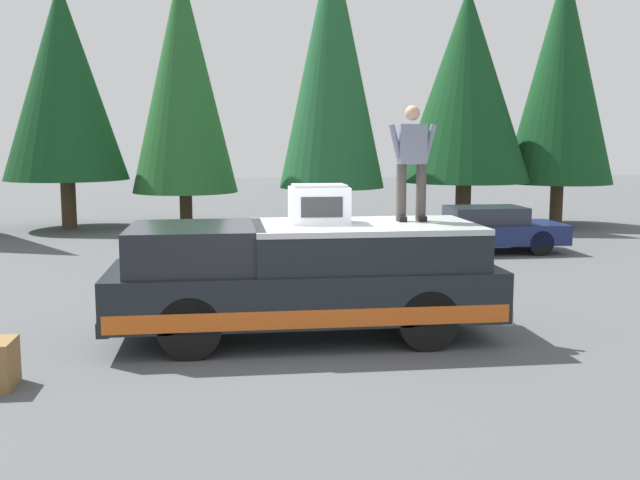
{
  "coord_description": "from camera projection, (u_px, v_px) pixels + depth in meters",
  "views": [
    {
      "loc": [
        -10.01,
        0.87,
        2.85
      ],
      "look_at": [
        0.87,
        -0.56,
        1.35
      ],
      "focal_mm": 41.46,
      "sensor_mm": 36.0,
      "label": 1
    }
  ],
  "objects": [
    {
      "name": "pickup_truck",
      "position": [
        304.0,
        278.0,
        10.61
      ],
      "size": [
        2.01,
        5.54,
        1.65
      ],
      "color": "black",
      "rests_on": "ground"
    },
    {
      "name": "ground_plane",
      "position": [
        288.0,
        344.0,
        10.33
      ],
      "size": [
        90.0,
        90.0,
        0.0
      ],
      "primitive_type": "plane",
      "color": "#4C4F51"
    },
    {
      "name": "person_on_truck_bed",
      "position": [
        412.0,
        160.0,
        10.81
      ],
      "size": [
        0.29,
        0.72,
        1.69
      ],
      "color": "#423D38",
      "rests_on": "pickup_truck"
    },
    {
      "name": "conifer_left",
      "position": [
        466.0,
        85.0,
        23.56
      ],
      "size": [
        4.19,
        4.19,
        7.64
      ],
      "color": "#4C3826",
      "rests_on": "ground"
    },
    {
      "name": "compressor_unit",
      "position": [
        319.0,
        204.0,
        10.61
      ],
      "size": [
        0.65,
        0.84,
        0.56
      ],
      "color": "silver",
      "rests_on": "pickup_truck"
    },
    {
      "name": "conifer_center_right",
      "position": [
        183.0,
        79.0,
        23.95
      ],
      "size": [
        3.45,
        3.45,
        8.46
      ],
      "color": "#4C3826",
      "rests_on": "ground"
    },
    {
      "name": "conifer_far_left",
      "position": [
        562.0,
        74.0,
        24.05
      ],
      "size": [
        3.51,
        3.51,
        8.55
      ],
      "color": "#4C3826",
      "rests_on": "ground"
    },
    {
      "name": "conifer_center_left",
      "position": [
        332.0,
        63.0,
        23.01
      ],
      "size": [
        3.32,
        3.32,
        9.12
      ],
      "color": "#4C3826",
      "rests_on": "ground"
    },
    {
      "name": "parked_car_navy",
      "position": [
        482.0,
        229.0,
        18.69
      ],
      "size": [
        1.64,
        4.1,
        1.16
      ],
      "color": "navy",
      "rests_on": "ground"
    },
    {
      "name": "conifer_right",
      "position": [
        63.0,
        82.0,
        23.22
      ],
      "size": [
        3.89,
        3.89,
        7.75
      ],
      "color": "#4C3826",
      "rests_on": "ground"
    }
  ]
}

